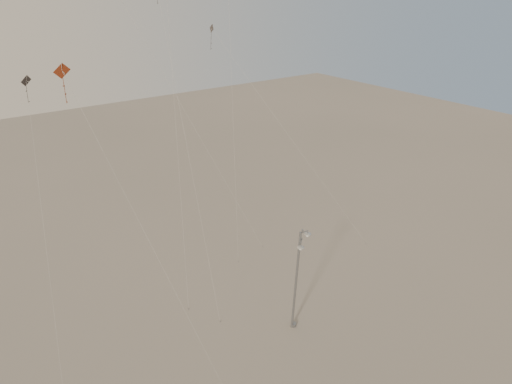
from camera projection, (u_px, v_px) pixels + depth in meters
ground at (279, 341)px, 30.52m from camera, size 160.00×160.00×0.00m
street_lamp at (297, 278)px, 29.75m from camera, size 1.48×0.89×8.92m
kite_1 at (174, 78)px, 30.25m from camera, size 2.10×10.43×24.85m
kite_3 at (111, 168)px, 20.22m from camera, size 5.13×6.97×20.97m
kite_4 at (254, 89)px, 36.80m from camera, size 11.49×11.50×21.36m
kite_6 at (37, 168)px, 23.96m from camera, size 3.55×6.78×19.56m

